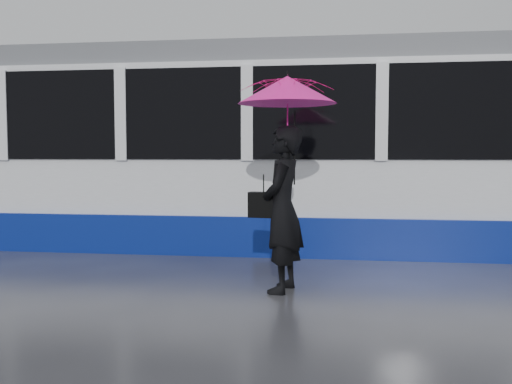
# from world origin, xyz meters

# --- Properties ---
(ground) EXTENTS (90.00, 90.00, 0.00)m
(ground) POSITION_xyz_m (0.00, 0.00, 0.00)
(ground) COLOR #29292E
(ground) RESTS_ON ground
(rails) EXTENTS (34.00, 1.51, 0.02)m
(rails) POSITION_xyz_m (0.00, 2.50, 0.01)
(rails) COLOR #3F3D38
(rails) RESTS_ON ground
(tram) EXTENTS (26.00, 2.56, 3.35)m
(tram) POSITION_xyz_m (-1.23, 2.50, 1.64)
(tram) COLOR white
(tram) RESTS_ON ground
(woman) EXTENTS (0.56, 0.76, 1.90)m
(woman) POSITION_xyz_m (1.01, -0.85, 0.95)
(woman) COLOR black
(woman) RESTS_ON ground
(umbrella) EXTENTS (1.28, 1.28, 1.29)m
(umbrella) POSITION_xyz_m (1.06, -0.85, 2.09)
(umbrella) COLOR #FE1577
(umbrella) RESTS_ON ground
(handbag) EXTENTS (0.36, 0.20, 0.47)m
(handbag) POSITION_xyz_m (0.79, -0.83, 1.00)
(handbag) COLOR black
(handbag) RESTS_ON ground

